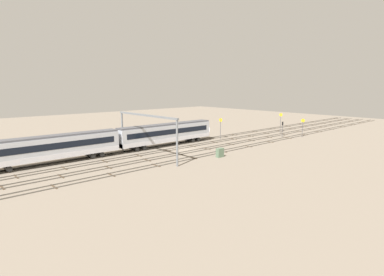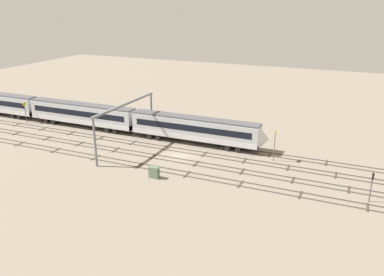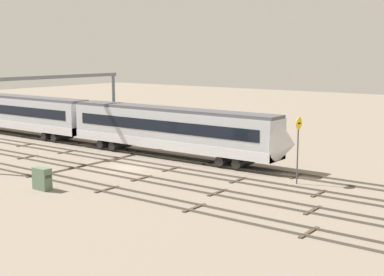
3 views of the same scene
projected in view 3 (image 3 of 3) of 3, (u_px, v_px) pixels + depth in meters
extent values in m
plane|color=gray|center=(126.00, 168.00, 48.81)|extent=(198.36, 198.36, 0.00)
cube|color=#59544C|center=(64.00, 183.00, 43.18)|extent=(182.36, 0.07, 0.16)
cube|color=#59544C|center=(77.00, 179.00, 44.31)|extent=(182.36, 0.07, 0.16)
cube|color=#473828|center=(38.00, 175.00, 46.21)|extent=(0.24, 2.40, 0.08)
cube|color=#473828|center=(107.00, 189.00, 41.29)|extent=(0.24, 2.40, 0.08)
cube|color=#473828|center=(194.00, 208.00, 36.36)|extent=(0.24, 2.40, 0.08)
cube|color=#473828|center=(309.00, 232.00, 31.44)|extent=(0.24, 2.40, 0.08)
cube|color=#59544C|center=(103.00, 173.00, 46.55)|extent=(182.36, 0.07, 0.16)
cube|color=#59544C|center=(115.00, 170.00, 47.68)|extent=(182.36, 0.07, 0.16)
cube|color=#473828|center=(28.00, 157.00, 53.89)|extent=(0.24, 2.40, 0.08)
cube|color=#473828|center=(79.00, 167.00, 49.38)|extent=(0.24, 2.40, 0.08)
cube|color=#473828|center=(141.00, 178.00, 44.86)|extent=(0.24, 2.40, 0.08)
cube|color=#473828|center=(217.00, 192.00, 40.35)|extent=(0.24, 2.40, 0.08)
cube|color=#473828|center=(313.00, 210.00, 35.83)|extent=(0.24, 2.40, 0.08)
cube|color=#59544C|center=(137.00, 165.00, 49.92)|extent=(182.36, 0.07, 0.16)
cube|color=#59544C|center=(147.00, 163.00, 51.05)|extent=(182.36, 0.07, 0.16)
cube|color=#473828|center=(26.00, 145.00, 60.91)|extent=(0.24, 2.40, 0.08)
cube|color=#473828|center=(67.00, 152.00, 56.74)|extent=(0.24, 2.40, 0.08)
cube|color=#473828|center=(115.00, 160.00, 52.58)|extent=(0.24, 2.40, 0.08)
cube|color=#473828|center=(171.00, 169.00, 48.41)|extent=(0.24, 2.40, 0.08)
cube|color=#473828|center=(238.00, 180.00, 44.24)|extent=(0.24, 2.40, 0.08)
cube|color=#473828|center=(319.00, 193.00, 40.07)|extent=(0.24, 2.40, 0.08)
cube|color=#59544C|center=(167.00, 158.00, 53.29)|extent=(182.36, 0.07, 0.16)
cube|color=#59544C|center=(176.00, 156.00, 54.42)|extent=(182.36, 0.07, 0.16)
cube|color=#473828|center=(29.00, 136.00, 67.41)|extent=(0.24, 2.40, 0.08)
cube|color=#473828|center=(78.00, 143.00, 61.99)|extent=(0.24, 2.40, 0.08)
cube|color=#473828|center=(137.00, 152.00, 56.57)|extent=(0.24, 2.40, 0.08)
cube|color=#473828|center=(209.00, 163.00, 51.15)|extent=(0.24, 2.40, 0.08)
cube|color=#473828|center=(297.00, 176.00, 45.73)|extent=(0.24, 2.40, 0.08)
cube|color=#B7BCC6|center=(170.00, 129.00, 53.53)|extent=(24.00, 2.90, 3.60)
cube|color=silver|center=(170.00, 142.00, 53.74)|extent=(24.00, 2.94, 0.90)
cube|color=#4C4C51|center=(169.00, 109.00, 53.22)|extent=(24.00, 2.50, 0.30)
cube|color=black|center=(160.00, 126.00, 52.31)|extent=(22.00, 0.04, 1.10)
cube|color=black|center=(179.00, 123.00, 54.61)|extent=(22.00, 0.04, 1.10)
cylinder|color=black|center=(109.00, 143.00, 58.98)|extent=(0.90, 2.70, 0.90)
cylinder|color=black|center=(120.00, 144.00, 57.91)|extent=(0.90, 2.70, 0.90)
cylinder|color=black|center=(227.00, 159.00, 49.85)|extent=(0.90, 2.70, 0.90)
cylinder|color=black|center=(244.00, 162.00, 48.78)|extent=(0.90, 2.70, 0.90)
cube|color=#B7BCC6|center=(17.00, 112.00, 68.26)|extent=(24.00, 2.90, 3.60)
cube|color=silver|center=(17.00, 123.00, 68.48)|extent=(24.00, 2.94, 0.90)
cube|color=#4C4C51|center=(16.00, 97.00, 67.96)|extent=(24.00, 2.50, 0.30)
cube|color=black|center=(7.00, 110.00, 67.04)|extent=(22.00, 0.04, 1.10)
cube|color=black|center=(27.00, 108.00, 69.35)|extent=(22.00, 0.04, 1.10)
cylinder|color=black|center=(52.00, 135.00, 64.59)|extent=(0.90, 2.70, 0.90)
cylinder|color=black|center=(62.00, 136.00, 63.52)|extent=(0.90, 2.70, 0.90)
cone|color=silver|center=(287.00, 144.00, 45.95)|extent=(1.60, 3.24, 3.24)
cylinder|color=slate|center=(114.00, 110.00, 60.99)|extent=(0.36, 0.36, 7.73)
cube|color=slate|center=(48.00, 77.00, 53.33)|extent=(0.40, 18.40, 0.35)
cylinder|color=#4C4C51|center=(298.00, 151.00, 42.74)|extent=(0.12, 0.12, 5.29)
cylinder|color=yellow|center=(299.00, 123.00, 42.37)|extent=(0.05, 0.97, 0.97)
cube|color=black|center=(299.00, 123.00, 42.35)|extent=(0.02, 0.44, 0.12)
cube|color=#597259|center=(42.00, 179.00, 41.20)|extent=(1.49, 0.75, 1.70)
cube|color=#333333|center=(48.00, 177.00, 40.71)|extent=(0.02, 0.52, 0.24)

